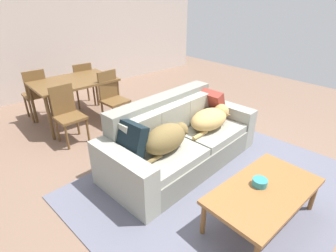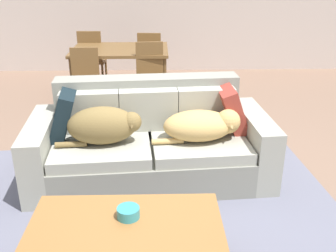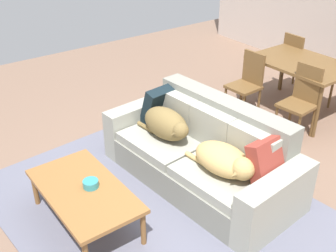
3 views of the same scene
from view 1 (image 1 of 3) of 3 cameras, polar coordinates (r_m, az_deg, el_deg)
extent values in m
plane|color=#7D604E|center=(3.80, 3.23, -7.43)|extent=(10.00, 10.00, 0.00)
cube|color=beige|center=(6.64, -22.76, 18.10)|extent=(8.00, 0.12, 2.70)
cube|color=slate|center=(3.43, 10.42, -12.13)|extent=(3.42, 2.89, 0.01)
cube|color=gray|center=(3.66, 2.98, -5.76)|extent=(1.85, 1.12, 0.33)
cube|color=#9B9B8D|center=(3.28, -2.09, -5.61)|extent=(0.93, 1.01, 0.10)
cube|color=#9B9B8D|center=(3.86, 7.42, -0.47)|extent=(0.93, 1.01, 0.10)
cube|color=gray|center=(3.65, -1.23, 3.03)|extent=(1.79, 0.38, 0.46)
cube|color=#9B9B8D|center=(3.21, -5.81, -1.41)|extent=(0.56, 0.20, 0.39)
cube|color=#9B9B8D|center=(3.55, 0.94, 1.62)|extent=(0.56, 0.20, 0.39)
cube|color=#9B9B8D|center=(3.94, 6.46, 4.07)|extent=(0.56, 0.20, 0.39)
cube|color=#9B9B8D|center=(3.03, -9.72, -10.80)|extent=(0.29, 1.00, 0.60)
cube|color=#9B9B8D|center=(4.31, 11.82, 1.05)|extent=(0.29, 1.00, 0.60)
ellipsoid|color=brown|center=(3.11, -0.63, -2.76)|extent=(0.63, 0.38, 0.34)
sphere|color=brown|center=(3.25, 2.80, -0.78)|extent=(0.18, 0.18, 0.18)
cone|color=brown|center=(3.21, 3.88, -1.39)|extent=(0.09, 0.10, 0.08)
cylinder|color=brown|center=(2.98, -3.40, -7.38)|extent=(0.28, 0.07, 0.05)
ellipsoid|color=tan|center=(3.71, 8.80, 1.45)|extent=(0.66, 0.44, 0.27)
sphere|color=tan|center=(3.89, 11.40, 3.08)|extent=(0.22, 0.22, 0.22)
cone|color=olive|center=(3.85, 12.61, 2.50)|extent=(0.11, 0.13, 0.10)
cylinder|color=tan|center=(3.51, 6.98, -1.90)|extent=(0.29, 0.07, 0.05)
cube|color=black|center=(3.04, -8.48, -3.22)|extent=(0.31, 0.47, 0.46)
cube|color=maroon|center=(4.08, 9.19, 4.75)|extent=(0.30, 0.45, 0.45)
cube|color=#956232|center=(2.83, 20.08, -13.00)|extent=(1.22, 0.67, 0.04)
cylinder|color=brown|center=(3.31, 28.81, -13.09)|extent=(0.05, 0.05, 0.38)
cylinder|color=brown|center=(2.72, 7.61, -19.24)|extent=(0.05, 0.05, 0.38)
cylinder|color=brown|center=(3.46, 20.18, -9.30)|extent=(0.05, 0.05, 0.38)
cylinder|color=teal|center=(2.83, 19.17, -11.40)|extent=(0.15, 0.15, 0.07)
cube|color=brown|center=(4.97, -19.77, 9.06)|extent=(1.35, 0.94, 0.04)
cylinder|color=brown|center=(4.54, -24.08, 1.40)|extent=(0.05, 0.05, 0.73)
cylinder|color=brown|center=(5.00, -10.61, 5.59)|extent=(0.05, 0.05, 0.73)
cylinder|color=brown|center=(5.30, -27.10, 4.26)|extent=(0.05, 0.05, 0.73)
cylinder|color=brown|center=(5.69, -15.11, 7.76)|extent=(0.05, 0.05, 0.73)
cube|color=brown|center=(4.33, -20.31, 1.71)|extent=(0.41, 0.41, 0.04)
cube|color=brown|center=(4.39, -21.82, 5.34)|extent=(0.36, 0.05, 0.46)
cylinder|color=brown|center=(4.22, -20.93, -2.39)|extent=(0.04, 0.04, 0.40)
cylinder|color=brown|center=(4.34, -16.90, -0.93)|extent=(0.04, 0.04, 0.40)
cylinder|color=brown|center=(4.51, -22.72, -0.83)|extent=(0.04, 0.04, 0.40)
cylinder|color=brown|center=(4.62, -18.89, 0.51)|extent=(0.04, 0.04, 0.40)
cube|color=brown|center=(4.72, -11.33, 5.26)|extent=(0.43, 0.43, 0.04)
cube|color=brown|center=(4.78, -12.89, 8.71)|extent=(0.36, 0.07, 0.49)
cylinder|color=brown|center=(4.59, -11.53, 1.48)|extent=(0.04, 0.04, 0.42)
cylinder|color=brown|center=(4.77, -8.24, 2.75)|extent=(0.04, 0.04, 0.42)
cylinder|color=brown|center=(4.86, -13.88, 2.65)|extent=(0.04, 0.04, 0.42)
cylinder|color=brown|center=(5.03, -10.67, 3.83)|extent=(0.04, 0.04, 0.42)
cube|color=brown|center=(5.48, -26.62, 6.04)|extent=(0.41, 0.41, 0.04)
cube|color=brown|center=(5.23, -26.67, 8.14)|extent=(0.36, 0.05, 0.47)
cylinder|color=brown|center=(5.74, -24.98, 4.73)|extent=(0.04, 0.04, 0.43)
cylinder|color=brown|center=(5.68, -28.21, 3.79)|extent=(0.04, 0.04, 0.43)
cylinder|color=brown|center=(5.43, -23.95, 3.75)|extent=(0.04, 0.04, 0.43)
cylinder|color=brown|center=(5.37, -27.35, 2.75)|extent=(0.04, 0.04, 0.43)
cube|color=brown|center=(5.79, -18.09, 8.43)|extent=(0.43, 0.43, 0.04)
cube|color=brown|center=(5.55, -17.79, 10.38)|extent=(0.36, 0.07, 0.45)
cylinder|color=brown|center=(6.06, -16.86, 7.12)|extent=(0.04, 0.04, 0.42)
cylinder|color=brown|center=(5.96, -19.88, 6.34)|extent=(0.04, 0.04, 0.42)
cylinder|color=brown|center=(5.76, -15.60, 6.27)|extent=(0.04, 0.04, 0.42)
cylinder|color=brown|center=(5.66, -18.77, 5.44)|extent=(0.04, 0.04, 0.42)
camera|label=2|loc=(2.55, 75.12, 2.84)|focal=42.22mm
camera|label=3|loc=(5.02, 58.15, 23.25)|focal=44.09mm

